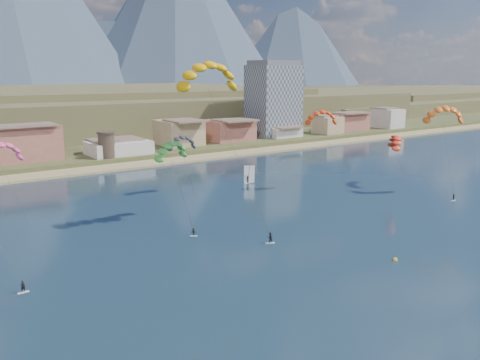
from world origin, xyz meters
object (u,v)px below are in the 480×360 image
Objects in this scene: windsurfer at (248,178)px; apartment_tower at (273,99)px; watchtower at (107,145)px; kitesurfer_green at (171,148)px; kitesurfer_orange at (444,112)px; buoy at (395,260)px; kitesurfer_yellow at (208,72)px.

apartment_tower is at bearing 46.86° from windsurfer.
kitesurfer_green is (-10.94, -66.62, 8.05)m from watchtower.
watchtower is 0.38× the size of kitesurfer_orange.
buoy is at bearing -153.21° from kitesurfer_orange.
apartment_tower is 3.72× the size of watchtower.
kitesurfer_green is 47.25m from buoy.
buoy is at bearing -68.58° from kitesurfer_yellow.
kitesurfer_green is (-64.64, 17.73, -5.44)m from kitesurfer_orange.
kitesurfer_yellow reaches higher than kitesurfer_green.
buoy is (7.00, -107.93, -6.24)m from watchtower.
kitesurfer_green is 24.49× the size of buoy.
windsurfer is at bearing 132.87° from kitesurfer_orange.
kitesurfer_yellow is 46.15m from windsurfer.
apartment_tower is 0.95× the size of kitesurfer_yellow.
kitesurfer_yellow is 46.91m from buoy.
kitesurfer_green is (-90.94, -80.62, -3.40)m from apartment_tower.
kitesurfer_green is (-4.52, 7.11, -14.87)m from kitesurfer_yellow.
apartment_tower is 143.21m from buoy.
apartment_tower is at bearing 41.56° from kitesurfer_green.
kitesurfer_yellow is 1.83× the size of kitesurfer_green.
kitesurfer_green reaches higher than windsurfer.
apartment_tower is 123.67m from kitesurfer_yellow.
watchtower is at bearing 113.11° from windsurfer.
buoy is (13.42, -34.20, -29.16)m from kitesurfer_yellow.
buoy is at bearing -120.91° from apartment_tower.
watchtower is at bearing -170.07° from apartment_tower.
buoy is (17.94, -41.31, -14.29)m from kitesurfer_green.
kitesurfer_green is at bearing -138.44° from apartment_tower.
kitesurfer_yellow is (-86.41, -87.73, 11.47)m from apartment_tower.
windsurfer is at bearing 28.88° from kitesurfer_green.
watchtower is 77.48m from kitesurfer_yellow.
windsurfer is 6.19× the size of buoy.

